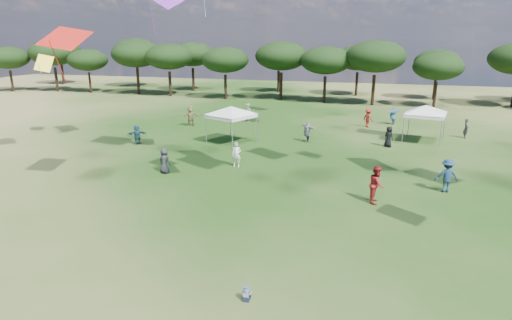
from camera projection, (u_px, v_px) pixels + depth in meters
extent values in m
cylinder|color=black|center=(12.00, 81.00, 63.96)|extent=(0.35, 0.35, 3.09)
ellipsoid|color=black|center=(8.00, 58.00, 63.02)|extent=(6.01, 6.01, 3.24)
cylinder|color=black|center=(56.00, 79.00, 64.13)|extent=(0.40, 0.40, 3.51)
ellipsoid|color=black|center=(53.00, 53.00, 63.06)|extent=(6.82, 6.82, 3.68)
cylinder|color=black|center=(90.00, 82.00, 62.64)|extent=(0.33, 0.33, 2.92)
ellipsoid|color=black|center=(88.00, 60.00, 61.76)|extent=(5.67, 5.67, 3.06)
cylinder|color=black|center=(138.00, 82.00, 60.62)|extent=(0.40, 0.40, 3.49)
ellipsoid|color=black|center=(136.00, 54.00, 59.56)|extent=(6.79, 6.79, 3.66)
cylinder|color=black|center=(170.00, 84.00, 59.01)|extent=(0.38, 0.38, 3.32)
ellipsoid|color=black|center=(169.00, 57.00, 58.00)|extent=(6.44, 6.44, 3.47)
cylinder|color=black|center=(226.00, 87.00, 56.11)|extent=(0.36, 0.36, 3.14)
ellipsoid|color=black|center=(225.00, 60.00, 55.16)|extent=(6.11, 6.11, 3.29)
cylinder|color=black|center=(281.00, 86.00, 55.55)|extent=(0.40, 0.40, 3.46)
ellipsoid|color=black|center=(281.00, 56.00, 54.50)|extent=(6.73, 6.73, 3.63)
cylinder|color=black|center=(325.00, 90.00, 52.94)|extent=(0.37, 0.37, 3.21)
ellipsoid|color=black|center=(326.00, 60.00, 51.96)|extent=(6.24, 6.24, 3.36)
cylinder|color=black|center=(373.00, 90.00, 50.90)|extent=(0.41, 0.41, 3.56)
ellipsoid|color=black|center=(376.00, 56.00, 49.82)|extent=(6.91, 6.91, 3.73)
cylinder|color=black|center=(435.00, 95.00, 49.44)|extent=(0.33, 0.33, 2.88)
ellipsoid|color=black|center=(438.00, 67.00, 48.56)|extent=(5.60, 5.60, 3.02)
cylinder|color=black|center=(63.00, 74.00, 73.79)|extent=(0.41, 0.41, 3.56)
ellipsoid|color=black|center=(60.00, 50.00, 72.71)|extent=(6.92, 6.92, 3.73)
cylinder|color=black|center=(138.00, 76.00, 69.58)|extent=(0.41, 0.41, 3.62)
ellipsoid|color=black|center=(136.00, 50.00, 68.48)|extent=(7.03, 7.03, 3.79)
cylinder|color=black|center=(193.00, 79.00, 64.91)|extent=(0.39, 0.39, 3.37)
ellipsoid|color=black|center=(192.00, 54.00, 63.88)|extent=(6.54, 6.54, 3.53)
cylinder|color=black|center=(278.00, 81.00, 63.09)|extent=(0.36, 0.36, 3.11)
ellipsoid|color=black|center=(279.00, 58.00, 62.15)|extent=(6.05, 6.05, 3.26)
cylinder|color=black|center=(357.00, 84.00, 59.31)|extent=(0.37, 0.37, 3.20)
ellipsoid|color=black|center=(358.00, 58.00, 58.33)|extent=(6.21, 6.21, 3.35)
cylinder|color=black|center=(435.00, 88.00, 55.56)|extent=(0.34, 0.34, 2.99)
ellipsoid|color=black|center=(438.00, 62.00, 54.65)|extent=(5.81, 5.81, 3.13)
cylinder|color=gray|center=(206.00, 130.00, 32.44)|extent=(0.06, 0.06, 2.16)
cylinder|color=gray|center=(232.00, 135.00, 30.77)|extent=(0.06, 0.06, 2.16)
cylinder|color=gray|center=(230.00, 124.00, 34.45)|extent=(0.06, 0.06, 2.16)
cylinder|color=gray|center=(256.00, 129.00, 32.78)|extent=(0.06, 0.06, 2.16)
cube|color=white|center=(231.00, 116.00, 32.33)|extent=(3.79, 3.79, 0.25)
pyramid|color=white|center=(231.00, 106.00, 32.13)|extent=(5.38, 5.38, 0.60)
cylinder|color=gray|center=(403.00, 130.00, 32.37)|extent=(0.06, 0.06, 2.20)
cylinder|color=gray|center=(441.00, 133.00, 31.17)|extent=(0.06, 0.06, 2.20)
cylinder|color=gray|center=(409.00, 124.00, 34.63)|extent=(0.06, 0.06, 2.20)
cylinder|color=gray|center=(444.00, 127.00, 33.43)|extent=(0.06, 0.06, 2.20)
cube|color=white|center=(425.00, 115.00, 32.61)|extent=(3.33, 3.33, 0.25)
pyramid|color=white|center=(426.00, 105.00, 32.41)|extent=(5.62, 5.62, 0.60)
cube|color=#151C31|center=(246.00, 298.00, 13.18)|extent=(0.21, 0.21, 0.16)
cube|color=#151C31|center=(245.00, 297.00, 13.34)|extent=(0.09, 0.19, 0.08)
cube|color=#151C31|center=(250.00, 297.00, 13.31)|extent=(0.09, 0.19, 0.08)
cube|color=white|center=(246.00, 294.00, 13.13)|extent=(0.20, 0.15, 0.20)
cylinder|color=white|center=(243.00, 292.00, 13.21)|extent=(0.08, 0.20, 0.12)
cylinder|color=white|center=(251.00, 293.00, 13.16)|extent=(0.08, 0.20, 0.12)
sphere|color=#E0B293|center=(246.00, 290.00, 13.10)|extent=(0.14, 0.14, 0.14)
cone|color=#4F81B8|center=(246.00, 289.00, 13.09)|extent=(0.23, 0.23, 0.02)
cylinder|color=#4F81B8|center=(246.00, 288.00, 13.08)|extent=(0.15, 0.15, 0.06)
imported|color=navy|center=(447.00, 176.00, 22.24)|extent=(1.25, 0.85, 1.79)
imported|color=olive|center=(191.00, 116.00, 38.99)|extent=(1.75, 1.33, 1.85)
imported|color=navy|center=(393.00, 116.00, 39.77)|extent=(1.58, 1.87, 1.58)
imported|color=#313337|center=(466.00, 128.00, 34.29)|extent=(0.43, 0.61, 1.58)
imported|color=navy|center=(137.00, 134.00, 32.28)|extent=(1.46, 1.09, 1.53)
imported|color=#2D2D32|center=(164.00, 161.00, 25.42)|extent=(0.83, 0.62, 1.52)
imported|color=maroon|center=(377.00, 184.00, 20.83)|extent=(0.74, 0.93, 1.85)
imported|color=maroon|center=(368.00, 118.00, 38.45)|extent=(1.23, 1.20, 1.69)
imported|color=black|center=(389.00, 137.00, 31.53)|extent=(0.89, 0.88, 1.55)
imported|color=white|center=(248.00, 113.00, 40.88)|extent=(0.92, 1.04, 1.78)
imported|color=#525056|center=(307.00, 132.00, 33.00)|extent=(1.68, 1.72, 1.54)
imported|color=white|center=(236.00, 154.00, 26.70)|extent=(0.62, 0.45, 1.58)
plane|color=red|center=(65.00, 38.00, 19.98)|extent=(2.46, 2.49, 1.19)
plane|color=yellow|center=(44.00, 63.00, 32.54)|extent=(1.48, 1.59, 1.45)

